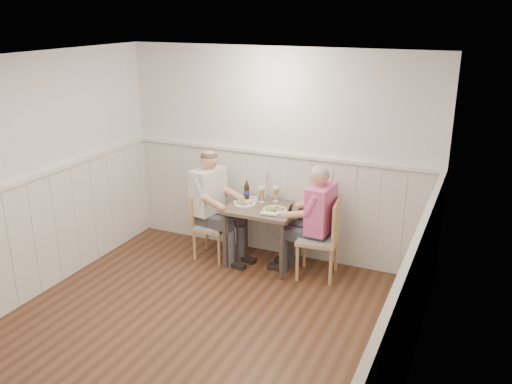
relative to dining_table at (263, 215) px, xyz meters
The scene contains 16 objects.
ground_plane 1.95m from the dining_table, 89.56° to the right, with size 4.50×4.50×0.00m, color #442818.
room_shell 2.04m from the dining_table, 89.56° to the right, with size 4.04×4.54×2.60m.
wainscot 1.15m from the dining_table, 89.31° to the right, with size 4.00×4.49×1.34m.
dining_table is the anchor object (origin of this frame).
chair_right 0.78m from the dining_table, ahead, with size 0.50×0.50×0.96m.
chair_left 0.74m from the dining_table, behind, with size 0.41×0.41×0.84m.
man_in_pink 0.69m from the dining_table, ahead, with size 0.66×0.46×1.38m.
diner_cream 0.68m from the dining_table, behind, with size 0.71×0.51×1.41m.
plate_man 0.23m from the dining_table, 22.77° to the right, with size 0.29×0.29×0.07m.
plate_diner 0.27m from the dining_table, behind, with size 0.26×0.26×0.07m.
beer_glass_a 0.35m from the dining_table, 73.73° to the left, with size 0.08×0.08×0.19m.
beer_glass_b 0.29m from the dining_table, 118.30° to the left, with size 0.08×0.08×0.20m.
beer_bottle 0.40m from the dining_table, 149.63° to the left, with size 0.07×0.07×0.24m.
rolled_napkin 0.33m from the dining_table, 53.48° to the right, with size 0.20×0.06×0.04m.
grass_vase 0.42m from the dining_table, 106.91° to the left, with size 0.04×0.04×0.36m.
gingham_mat 0.36m from the dining_table, 150.89° to the left, with size 0.37×0.34×0.01m.
Camera 1 is at (2.40, -3.76, 3.02)m, focal length 38.00 mm.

